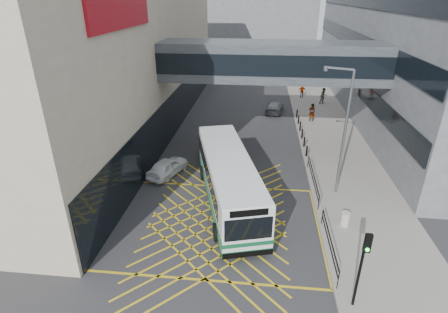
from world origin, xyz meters
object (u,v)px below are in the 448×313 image
(car_dark, at_px, (212,150))
(car_silver, at_px, (275,107))
(car_white, at_px, (168,166))
(traffic_light, at_px, (363,260))
(litter_bin, at_px, (345,219))
(pedestrian_a, at_px, (312,112))
(street_lamp, at_px, (342,126))
(bus, at_px, (228,178))
(pedestrian_b, at_px, (324,96))
(pedestrian_c, at_px, (302,91))

(car_dark, relative_size, car_silver, 1.08)
(car_white, relative_size, traffic_light, 1.06)
(traffic_light, bearing_deg, car_silver, 96.01)
(litter_bin, relative_size, pedestrian_a, 0.47)
(traffic_light, relative_size, pedestrian_a, 2.08)
(car_white, height_order, car_silver, car_white)
(street_lamp, height_order, litter_bin, street_lamp)
(street_lamp, bearing_deg, bus, -144.86)
(bus, distance_m, traffic_light, 10.31)
(pedestrian_a, relative_size, pedestrian_b, 0.98)
(litter_bin, distance_m, pedestrian_b, 25.37)
(bus, distance_m, pedestrian_b, 24.95)
(pedestrian_c, bearing_deg, street_lamp, 88.29)
(car_white, relative_size, pedestrian_a, 2.22)
(pedestrian_b, bearing_deg, traffic_light, -126.41)
(car_dark, bearing_deg, car_silver, -120.24)
(pedestrian_b, bearing_deg, bus, -142.87)
(car_dark, xyz_separation_m, pedestrian_a, (9.21, 9.86, 0.39))
(car_silver, relative_size, pedestrian_b, 2.20)
(bus, xyz_separation_m, litter_bin, (7.05, -2.18, -1.14))
(pedestrian_a, distance_m, pedestrian_c, 9.33)
(car_silver, distance_m, litter_bin, 21.98)
(pedestrian_a, bearing_deg, car_silver, -49.35)
(car_silver, bearing_deg, car_white, 71.24)
(traffic_light, bearing_deg, pedestrian_c, 88.80)
(car_white, bearing_deg, bus, 167.08)
(car_dark, bearing_deg, street_lamp, 144.26)
(car_dark, distance_m, car_silver, 14.05)
(bus, distance_m, car_silver, 19.85)
(car_silver, bearing_deg, pedestrian_c, -111.91)
(pedestrian_b, relative_size, pedestrian_c, 1.15)
(bus, bearing_deg, car_dark, 91.17)
(bus, xyz_separation_m, car_white, (-4.89, 3.23, -1.08))
(litter_bin, height_order, pedestrian_c, pedestrian_c)
(car_dark, relative_size, traffic_light, 1.17)
(car_white, xyz_separation_m, litter_bin, (11.94, -5.41, -0.06))
(car_dark, bearing_deg, pedestrian_a, -140.55)
(bus, distance_m, litter_bin, 7.47)
(car_silver, distance_m, traffic_light, 27.85)
(car_dark, height_order, car_silver, car_dark)
(traffic_light, distance_m, pedestrian_a, 24.61)
(street_lamp, xyz_separation_m, litter_bin, (0.00, -3.90, -4.30))
(bus, height_order, car_white, bus)
(street_lamp, distance_m, pedestrian_a, 15.18)
(litter_bin, bearing_deg, pedestrian_c, 89.83)
(car_white, xyz_separation_m, traffic_light, (11.16, -11.36, 2.05))
(car_silver, height_order, pedestrian_b, pedestrian_b)
(traffic_light, xyz_separation_m, litter_bin, (0.79, 5.95, -2.11))
(pedestrian_b, bearing_deg, pedestrian_a, -138.84)
(car_dark, bearing_deg, bus, 99.03)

